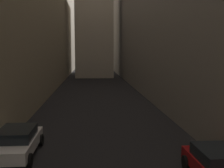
% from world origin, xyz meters
% --- Properties ---
extents(ground_plane, '(264.00, 264.00, 0.00)m').
position_xyz_m(ground_plane, '(0.00, 48.00, 0.00)').
color(ground_plane, black).
extents(building_block_left, '(11.27, 108.00, 21.45)m').
position_xyz_m(building_block_left, '(-11.13, 50.00, 10.72)').
color(building_block_left, gray).
rests_on(building_block_left, ground).
extents(building_block_right, '(10.60, 108.00, 23.48)m').
position_xyz_m(building_block_right, '(10.80, 50.00, 11.74)').
color(building_block_right, slate).
rests_on(building_block_right, ground).
extents(parked_car_left_far, '(2.02, 4.42, 1.42)m').
position_xyz_m(parked_car_left_far, '(-4.40, 24.66, 0.76)').
color(parked_car_left_far, silver).
rests_on(parked_car_left_far, ground).
extents(parked_car_right_far, '(2.00, 4.15, 1.36)m').
position_xyz_m(parked_car_right_far, '(4.40, 21.06, 0.72)').
color(parked_car_right_far, maroon).
rests_on(parked_car_right_far, ground).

